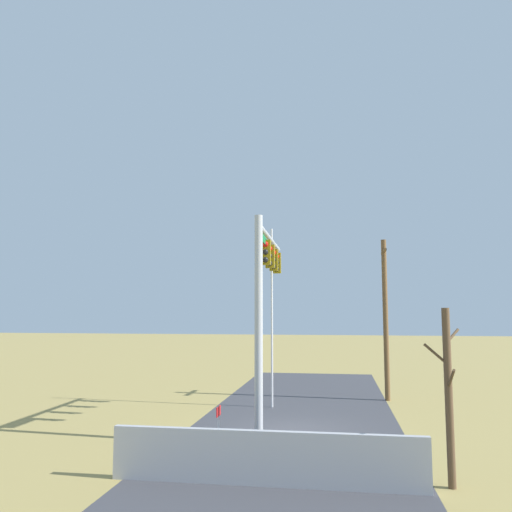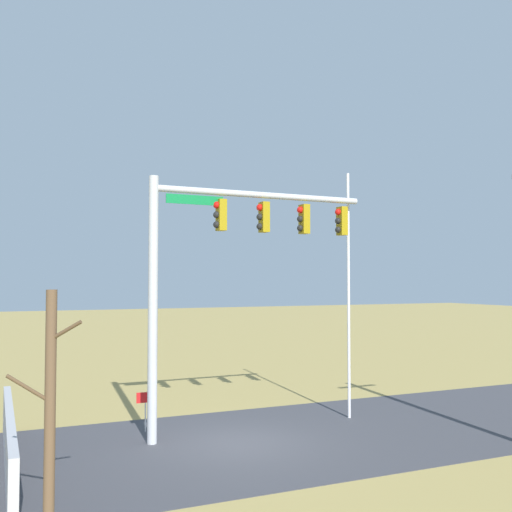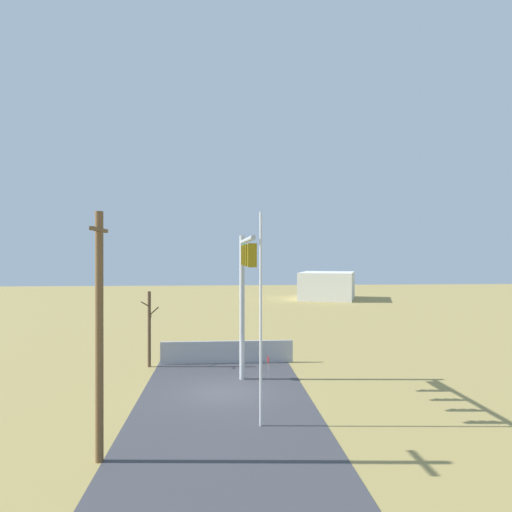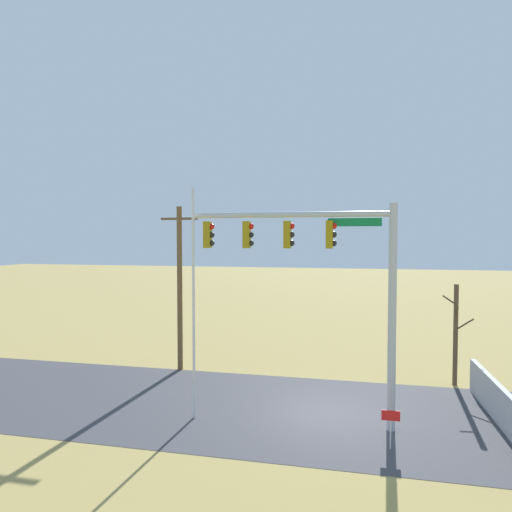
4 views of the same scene
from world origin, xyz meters
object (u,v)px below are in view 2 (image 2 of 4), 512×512
Objects in this scene: flagpole at (349,295)px; signal_mast at (223,251)px; bare_tree at (50,411)px; open_sign at (145,402)px.

signal_mast is at bearing 4.62° from flagpole.
signal_mast is 1.71× the size of bare_tree.
flagpole is 1.86× the size of bare_tree.
flagpole is 6.88× the size of open_sign.
open_sign is (6.79, -0.98, -3.29)m from flagpole.
flagpole is at bearing -175.38° from signal_mast.
signal_mast is at bearing -134.72° from bare_tree.
flagpole is at bearing 171.82° from open_sign.
flagpole is at bearing -150.09° from bare_tree.
bare_tree is (10.15, 5.84, -1.88)m from flagpole.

